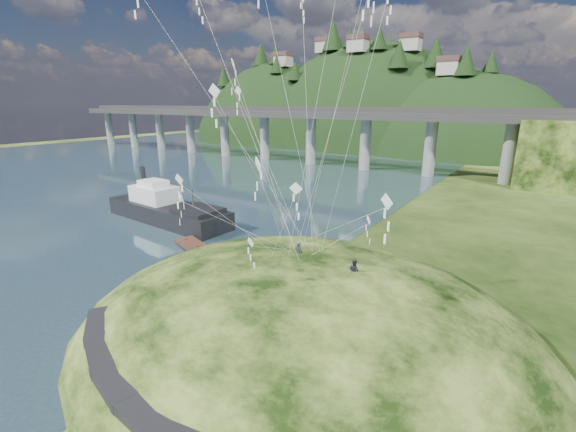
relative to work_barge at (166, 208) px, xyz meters
The scene contains 10 objects.
ground 26.26m from the work_barge, 32.35° to the right, with size 320.00×320.00×0.00m, color black.
water 52.40m from the work_barge, 162.23° to the left, with size 240.00×240.00×0.00m, color #324F5C.
grass_hill 32.60m from the work_barge, 21.75° to the right, with size 36.00×32.00×13.00m.
footpath 37.95m from the work_barge, 38.77° to the right, with size 22.29×5.84×0.83m.
bridge 56.77m from the work_barge, 94.42° to the left, with size 160.00×11.00×15.00m.
far_ridge 110.65m from the work_barge, 101.22° to the left, with size 153.00×70.00×94.50m.
work_barge is the anchor object (origin of this frame).
wooden_dock 16.83m from the work_barge, 24.17° to the right, with size 14.05×6.68×1.01m.
kite_flyers 33.49m from the work_barge, 18.15° to the right, with size 5.75×1.19×1.79m.
kite_swarm 35.48m from the work_barge, 25.19° to the right, with size 17.73×15.29×18.99m.
Camera 1 is at (21.24, -19.46, 16.09)m, focal length 24.00 mm.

